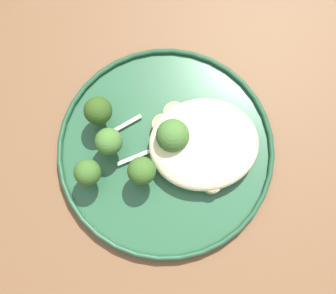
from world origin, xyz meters
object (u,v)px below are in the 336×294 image
seared_scallop_front_small (211,168)px  broccoli_floret_small_sprig (142,171)px  broccoli_floret_split_head (109,142)px  broccoli_floret_beside_noodles (173,136)px  broccoli_floret_tall_stalk (88,171)px  seared_scallop_rear_pale (209,140)px  seared_scallop_left_edge (197,158)px  seared_scallop_large_seared (212,184)px  seared_scallop_on_noodles (174,113)px  dinner_plate (168,149)px  broccoli_floret_near_rim (98,111)px  seared_scallop_right_edge (159,126)px  seared_scallop_tiny_bay (226,125)px

seared_scallop_front_small → broccoli_floret_small_sprig: 0.09m
broccoli_floret_split_head → broccoli_floret_small_sprig: size_ratio=0.95×
broccoli_floret_beside_noodles → broccoli_floret_small_sprig: broccoli_floret_beside_noodles is taller
broccoli_floret_tall_stalk → seared_scallop_front_small: bearing=175.7°
seared_scallop_rear_pale → seared_scallop_left_edge: 0.03m
seared_scallop_front_small → broccoli_floret_beside_noodles: broccoli_floret_beside_noodles is taller
seared_scallop_large_seared → seared_scallop_left_edge: size_ratio=0.97×
seared_scallop_on_noodles → seared_scallop_large_seared: bearing=109.0°
dinner_plate → seared_scallop_large_seared: (-0.05, 0.06, 0.01)m
seared_scallop_front_small → broccoli_floret_near_rim: broccoli_floret_near_rim is taller
seared_scallop_right_edge → broccoli_floret_split_head: 0.07m
seared_scallop_tiny_bay → seared_scallop_on_noodles: 0.07m
seared_scallop_tiny_bay → broccoli_floret_split_head: 0.16m
seared_scallop_large_seared → broccoli_floret_tall_stalk: (0.15, -0.03, 0.02)m
broccoli_floret_small_sprig → seared_scallop_on_noodles: bearing=-123.6°
seared_scallop_rear_pale → broccoli_floret_near_rim: bearing=-19.5°
seared_scallop_right_edge → broccoli_floret_beside_noodles: 0.04m
seared_scallop_rear_pale → seared_scallop_right_edge: (0.06, -0.03, -0.00)m
seared_scallop_large_seared → broccoli_floret_near_rim: bearing=-39.0°
seared_scallop_large_seared → seared_scallop_on_noodles: 0.11m
dinner_plate → seared_scallop_left_edge: 0.04m
seared_scallop_left_edge → broccoli_floret_beside_noodles: broccoli_floret_beside_noodles is taller
seared_scallop_left_edge → broccoli_floret_small_sprig: 0.08m
seared_scallop_front_small → broccoli_floret_beside_noodles: 0.07m
seared_scallop_left_edge → broccoli_floret_tall_stalk: size_ratio=0.48×
seared_scallop_large_seared → broccoli_floret_tall_stalk: size_ratio=0.47×
broccoli_floret_near_rim → broccoli_floret_tall_stalk: bearing=74.7°
seared_scallop_large_seared → seared_scallop_right_edge: bearing=-56.3°
seared_scallop_left_edge → broccoli_floret_near_rim: broccoli_floret_near_rim is taller
seared_scallop_tiny_bay → broccoli_floret_small_sprig: (0.12, 0.05, 0.03)m
broccoli_floret_beside_noodles → broccoli_floret_tall_stalk: broccoli_floret_beside_noodles is taller
seared_scallop_right_edge → seared_scallop_front_small: (-0.06, 0.07, 0.00)m
seared_scallop_right_edge → broccoli_floret_near_rim: bearing=-15.7°
seared_scallop_left_edge → seared_scallop_on_noodles: size_ratio=0.91×
dinner_plate → seared_scallop_front_small: size_ratio=11.16×
seared_scallop_front_small → seared_scallop_large_seared: bearing=83.9°
broccoli_floret_split_head → broccoli_floret_small_sprig: (-0.04, 0.04, 0.00)m
seared_scallop_large_seared → broccoli_floret_small_sprig: broccoli_floret_small_sprig is taller
seared_scallop_front_small → seared_scallop_tiny_bay: bearing=-117.3°
seared_scallop_rear_pale → broccoli_floret_near_rim: (0.14, -0.05, 0.03)m
seared_scallop_left_edge → broccoli_floret_split_head: (0.11, -0.03, 0.02)m
seared_scallop_front_small → broccoli_floret_split_head: size_ratio=0.48×
seared_scallop_left_edge → broccoli_floret_near_rim: 0.14m
broccoli_floret_small_sprig → broccoli_floret_beside_noodles: bearing=-138.0°
seared_scallop_right_edge → seared_scallop_on_noodles: (-0.02, -0.01, -0.00)m
seared_scallop_tiny_bay → broccoli_floret_beside_noodles: (0.07, 0.01, 0.03)m
seared_scallop_front_small → broccoli_floret_small_sprig: size_ratio=0.45×
broccoli_floret_tall_stalk → seared_scallop_large_seared: bearing=168.0°
broccoli_floret_split_head → seared_scallop_large_seared: bearing=151.7°
seared_scallop_front_small → broccoli_floret_tall_stalk: (0.16, -0.01, 0.02)m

